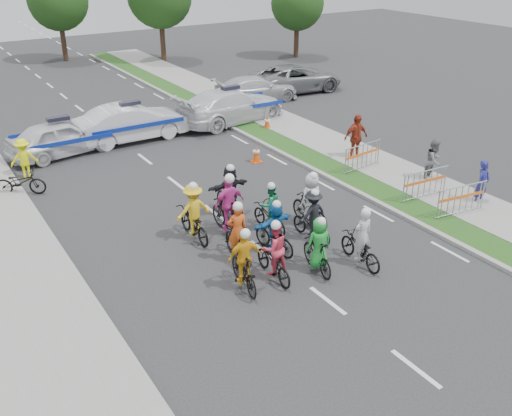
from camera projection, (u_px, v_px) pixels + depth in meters
ground at (328, 301)px, 14.57m from camera, size 90.00×90.00×0.00m
curb_right at (350, 188)px, 20.80m from camera, size 0.20×60.00×0.12m
grass_strip at (364, 185)px, 21.15m from camera, size 1.20×60.00×0.11m
sidewalk_right at (399, 174)px, 22.01m from camera, size 2.40×60.00×0.13m
sidewalk_left at (19, 283)px, 15.18m from camera, size 3.00×60.00×0.13m
rider_0 at (361, 245)px, 15.94m from camera, size 0.75×1.80×1.79m
rider_1 at (318, 250)px, 15.58m from camera, size 0.78×1.67×1.69m
rider_2 at (274, 257)px, 15.25m from camera, size 0.79×1.79×1.78m
rider_3 at (244, 265)px, 14.79m from camera, size 0.96×1.77×1.80m
rider_4 at (312, 220)px, 17.20m from camera, size 0.98×1.71×1.71m
rider_5 at (275, 230)px, 16.47m from camera, size 1.41×1.67×1.71m
rider_6 at (237, 241)px, 16.09m from camera, size 0.96×1.94×1.89m
rider_7 at (310, 205)px, 18.03m from camera, size 0.79×1.78×1.86m
rider_8 at (270, 212)px, 17.77m from camera, size 0.72×1.65×1.66m
rider_9 at (229, 211)px, 17.49m from camera, size 1.04×1.97×2.05m
rider_10 at (193, 217)px, 17.22m from camera, size 1.07×1.89×1.91m
rider_11 at (230, 194)px, 18.67m from camera, size 1.45×1.74×1.83m
police_car_0 at (61, 138)px, 23.82m from camera, size 4.63×2.48×1.50m
police_car_1 at (132, 123)px, 25.49m from camera, size 4.96×1.75×1.63m
police_car_2 at (231, 106)px, 27.91m from camera, size 5.99×3.08×1.66m
civilian_sedan at (256, 89)px, 31.49m from camera, size 4.95×2.48×1.38m
civilian_suv at (295, 78)px, 33.41m from camera, size 5.85×3.16×1.56m
spectator_0 at (482, 183)px, 19.43m from camera, size 0.62×0.44×1.59m
spectator_1 at (434, 161)px, 21.24m from camera, size 0.94×0.82×1.63m
spectator_2 at (356, 138)px, 23.21m from camera, size 1.15×0.55×1.92m
marshal_hiviz at (24, 159)px, 21.56m from camera, size 1.08×0.72×1.55m
barrier_0 at (461, 201)px, 18.65m from camera, size 2.05×0.76×1.12m
barrier_1 at (425, 185)px, 19.83m from camera, size 2.03×0.66×1.12m
barrier_2 at (362, 158)px, 22.25m from camera, size 2.04×0.70×1.12m
cone_0 at (256, 154)px, 23.24m from camera, size 0.40×0.40×0.70m
cone_1 at (267, 123)px, 27.07m from camera, size 0.40×0.40×0.70m
parked_bike at (20, 182)px, 20.29m from camera, size 1.86×1.40×0.93m
tree_2 at (297, 4)px, 41.34m from camera, size 3.85×3.85×5.77m
tree_4 at (58, 0)px, 39.99m from camera, size 4.20×4.20×6.30m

